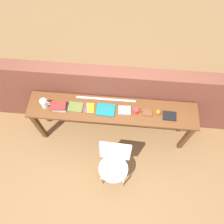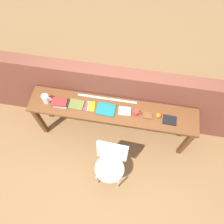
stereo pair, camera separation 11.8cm
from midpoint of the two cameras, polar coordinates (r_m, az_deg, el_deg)
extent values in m
plane|color=olive|center=(3.88, -1.20, -9.52)|extent=(40.00, 40.00, 0.00)
cube|color=brown|center=(3.54, -0.42, 3.79)|extent=(6.00, 0.20, 1.33)
cube|color=brown|center=(3.20, -0.98, 0.42)|extent=(2.50, 0.44, 0.04)
cube|color=#5B341A|center=(3.78, -19.39, -3.52)|extent=(0.07, 0.07, 0.84)
cube|color=#5B341A|center=(3.67, 17.86, -6.46)|extent=(0.07, 0.07, 0.84)
cube|color=#5B341A|center=(3.91, -18.29, 0.73)|extent=(0.07, 0.07, 0.84)
cube|color=#5B341A|center=(3.80, 17.56, -1.97)|extent=(0.07, 0.07, 0.84)
ellipsoid|color=white|center=(3.32, -0.68, -14.58)|extent=(0.46, 0.44, 0.08)
cube|color=white|center=(3.14, -0.26, -10.23)|extent=(0.44, 0.12, 0.40)
cylinder|color=#B2B2B7|center=(3.54, -3.76, -17.60)|extent=(0.02, 0.02, 0.41)
cylinder|color=#B2B2B7|center=(3.53, 1.81, -18.29)|extent=(0.02, 0.02, 0.41)
cylinder|color=#B2B2B7|center=(3.60, -2.97, -12.71)|extent=(0.02, 0.02, 0.41)
cylinder|color=#B2B2B7|center=(3.59, 2.38, -13.35)|extent=(0.02, 0.02, 0.41)
cylinder|color=white|center=(3.31, -18.28, 2.12)|extent=(0.10, 0.10, 0.15)
cone|color=white|center=(3.23, -18.83, 2.43)|extent=(0.04, 0.03, 0.04)
torus|color=white|center=(3.29, -17.38, 2.14)|extent=(0.07, 0.01, 0.07)
cube|color=#9E9EA3|center=(3.29, -14.43, 1.16)|extent=(0.20, 0.15, 0.03)
cube|color=navy|center=(3.27, -14.48, 1.61)|extent=(0.20, 0.14, 0.02)
cube|color=red|center=(3.25, -14.92, 1.54)|extent=(0.23, 0.15, 0.03)
cube|color=olive|center=(3.25, -10.54, 1.28)|extent=(0.23, 0.18, 0.02)
cube|color=#3399D8|center=(3.22, -7.07, 1.20)|extent=(0.11, 0.15, 0.00)
cube|color=green|center=(3.21, -6.79, 0.95)|extent=(0.11, 0.15, 0.00)
cube|color=purple|center=(3.21, -6.95, 0.90)|extent=(0.14, 0.16, 0.00)
cube|color=yellow|center=(3.21, -6.66, 1.06)|extent=(0.12, 0.17, 0.00)
cube|color=#19757A|center=(3.17, -2.73, 0.54)|extent=(0.28, 0.22, 0.02)
cube|color=#9E9EA3|center=(3.16, 2.23, 0.40)|extent=(0.19, 0.15, 0.03)
cylinder|color=red|center=(3.13, 5.22, 0.25)|extent=(0.08, 0.08, 0.09)
torus|color=red|center=(3.14, 6.02, 0.19)|extent=(0.06, 0.01, 0.06)
cube|color=brown|center=(3.18, 8.22, -0.28)|extent=(0.13, 0.10, 0.02)
sphere|color=orange|center=(3.18, 10.94, -0.02)|extent=(0.08, 0.08, 0.08)
cube|color=black|center=(3.21, 13.78, -1.04)|extent=(0.20, 0.15, 0.02)
cube|color=silver|center=(3.27, -2.65, 3.36)|extent=(0.90, 0.03, 0.00)
camera|label=1|loc=(0.06, -91.08, -2.05)|focal=35.00mm
camera|label=2|loc=(0.06, 88.92, 2.05)|focal=35.00mm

